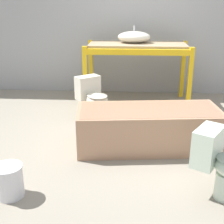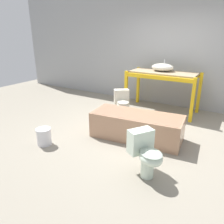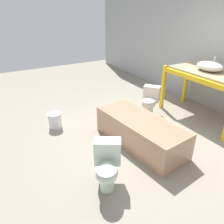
% 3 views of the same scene
% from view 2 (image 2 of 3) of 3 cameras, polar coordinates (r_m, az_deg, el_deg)
% --- Properties ---
extents(ground_plane, '(12.00, 12.00, 0.00)m').
position_cam_2_polar(ground_plane, '(4.58, 7.51, -4.75)').
color(ground_plane, gray).
extents(warehouse_wall_rear, '(10.80, 0.08, 3.20)m').
position_cam_2_polar(warehouse_wall_rear, '(6.07, 16.41, 16.39)').
color(warehouse_wall_rear, '#9EA0A3').
rests_on(warehouse_wall_rear, ground_plane).
extents(shelving_rack, '(1.72, 0.80, 1.01)m').
position_cam_2_polar(shelving_rack, '(5.56, 13.18, 8.55)').
color(shelving_rack, yellow).
rests_on(shelving_rack, ground_plane).
extents(sink_basin, '(0.54, 0.41, 0.27)m').
position_cam_2_polar(sink_basin, '(5.61, 13.06, 11.31)').
color(sink_basin, silver).
rests_on(sink_basin, shelving_rack).
extents(bathtub_main, '(1.75, 0.85, 0.48)m').
position_cam_2_polar(bathtub_main, '(4.14, 6.46, -3.24)').
color(bathtub_main, tan).
rests_on(bathtub_main, ground_plane).
extents(toilet_near, '(0.62, 0.55, 0.64)m').
position_cam_2_polar(toilet_near, '(3.09, 8.83, -10.28)').
color(toilet_near, silver).
rests_on(toilet_near, ground_plane).
extents(toilet_far, '(0.58, 0.62, 0.64)m').
position_cam_2_polar(toilet_far, '(5.13, 2.71, 2.51)').
color(toilet_far, silver).
rests_on(toilet_far, ground_plane).
extents(bucket_white, '(0.27, 0.27, 0.31)m').
position_cam_2_polar(bucket_white, '(4.11, -17.35, -6.05)').
color(bucket_white, silver).
rests_on(bucket_white, ground_plane).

